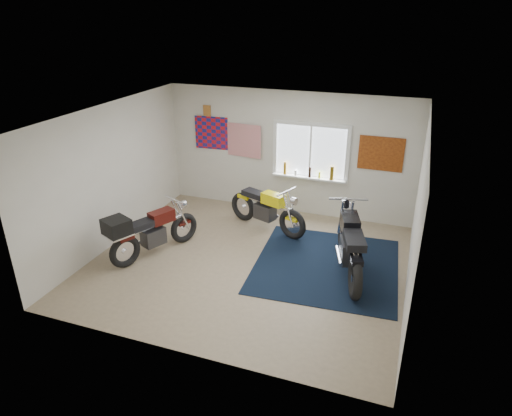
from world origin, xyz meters
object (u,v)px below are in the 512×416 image
(navy_rug, at_px, (326,265))
(black_chrome_bike, at_px, (350,246))
(yellow_triumph, at_px, (266,210))
(maroon_tourer, at_px, (148,232))

(navy_rug, height_order, black_chrome_bike, black_chrome_bike)
(navy_rug, xyz_separation_m, black_chrome_bike, (0.39, -0.07, 0.50))
(yellow_triumph, xyz_separation_m, maroon_tourer, (-1.68, -1.84, 0.07))
(black_chrome_bike, xyz_separation_m, maroon_tourer, (-3.57, -0.71, -0.00))
(navy_rug, xyz_separation_m, maroon_tourer, (-3.17, -0.78, 0.50))
(yellow_triumph, distance_m, black_chrome_bike, 2.20)
(navy_rug, height_order, maroon_tourer, maroon_tourer)
(navy_rug, relative_size, yellow_triumph, 1.39)
(navy_rug, bearing_deg, yellow_triumph, 144.75)
(maroon_tourer, bearing_deg, black_chrome_bike, -54.41)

